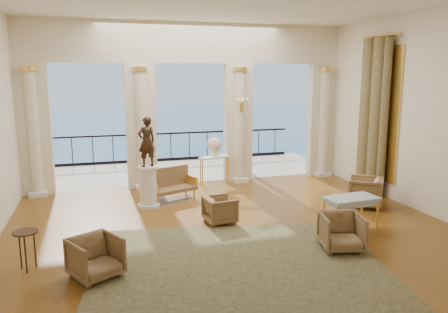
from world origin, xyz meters
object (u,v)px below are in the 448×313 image
object	(u,v)px
statue	(147,142)
console_table	(214,161)
armchair_c	(366,190)
armchair_b	(342,230)
armchair_d	(220,209)
side_table	(26,237)
pedestal	(148,187)
armchair_a	(95,256)
settee	(170,184)
game_table	(351,201)

from	to	relation	value
statue	console_table	distance (m)	2.79
armchair_c	armchair_b	bearing A→B (deg)	-4.83
armchair_d	statue	size ratio (longest dim) A/B	0.54
armchair_b	console_table	xyz separation A→B (m)	(-0.95, 5.22, 0.31)
armchair_c	side_table	world-z (taller)	armchair_c
armchair_c	pedestal	distance (m)	5.17
pedestal	console_table	world-z (taller)	pedestal
armchair_d	side_table	size ratio (longest dim) A/B	0.96
armchair_a	armchair_b	bearing A→B (deg)	-29.82
armchair_b	statue	xyz separation A→B (m)	(-3.02, 3.57, 1.21)
armchair_d	pedestal	xyz separation A→B (m)	(-1.32, 1.57, 0.16)
armchair_d	statue	xyz separation A→B (m)	(-1.32, 1.57, 1.26)
settee	game_table	world-z (taller)	settee
game_table	side_table	distance (m)	5.98
armchair_a	armchair_b	xyz separation A→B (m)	(4.24, -0.11, 0.01)
armchair_a	side_table	world-z (taller)	armchair_a
armchair_b	game_table	xyz separation A→B (m)	(0.68, 0.79, 0.27)
settee	statue	xyz separation A→B (m)	(-0.61, -0.48, 1.17)
armchair_a	console_table	distance (m)	6.09
armchair_c	side_table	xyz separation A→B (m)	(-7.25, -1.46, 0.17)
console_table	side_table	bearing A→B (deg)	-152.65
armchair_b	statue	distance (m)	4.83
settee	armchair_d	bearing A→B (deg)	-91.92
statue	settee	bearing A→B (deg)	-160.20
armchair_d	settee	world-z (taller)	settee
statue	side_table	distance (m)	3.80
armchair_d	game_table	size ratio (longest dim) A/B	0.58
armchair_b	armchair_d	distance (m)	2.62
armchair_b	pedestal	size ratio (longest dim) A/B	0.74
armchair_a	side_table	bearing A→B (deg)	122.54
armchair_b	armchair_c	world-z (taller)	armchair_c
armchair_c	settee	xyz separation A→B (m)	(-4.36, 1.90, 0.01)
console_table	side_table	size ratio (longest dim) A/B	1.42
armchair_c	armchair_d	distance (m)	3.65
armchair_b	armchair_d	xyz separation A→B (m)	(-1.69, 2.00, -0.05)
armchair_b	pedestal	distance (m)	4.68
pedestal	console_table	bearing A→B (deg)	38.55
armchair_a	statue	world-z (taller)	statue
game_table	pedestal	xyz separation A→B (m)	(-3.70, 2.79, -0.16)
armchair_b	armchair_c	bearing A→B (deg)	61.06
armchair_b	statue	size ratio (longest dim) A/B	0.62
armchair_a	console_table	size ratio (longest dim) A/B	0.77
armchair_b	game_table	size ratio (longest dim) A/B	0.68
settee	console_table	world-z (taller)	console_table
game_table	statue	distance (m)	4.72
armchair_c	pedestal	xyz separation A→B (m)	(-4.97, 1.42, 0.08)
game_table	armchair_a	bearing A→B (deg)	-177.18
armchair_b	side_table	bearing A→B (deg)	-174.35
armchair_c	side_table	bearing A→B (deg)	-41.32
settee	console_table	bearing A→B (deg)	17.48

